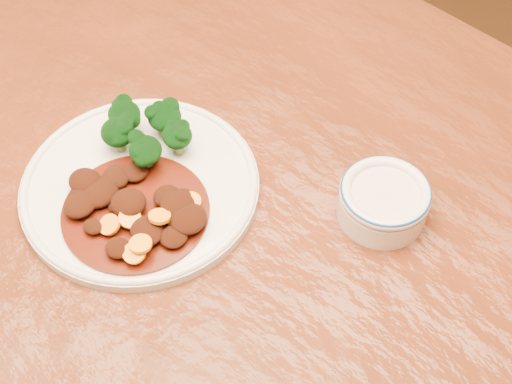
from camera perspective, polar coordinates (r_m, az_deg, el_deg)
The scene contains 5 objects.
dining_table at distance 0.94m, azimuth -2.34°, elevation -1.58°, with size 1.57×1.02×0.75m.
dinner_plate at distance 0.86m, azimuth -9.26°, elevation 0.53°, with size 0.29×0.29×0.02m.
broccoli_florets at distance 0.88m, azimuth -8.91°, elevation 4.97°, with size 0.11×0.10×0.05m.
mince_stew at distance 0.83m, azimuth -9.95°, elevation -1.07°, with size 0.17×0.17×0.03m.
dip_bowl at distance 0.83m, azimuth 10.19°, elevation -0.64°, with size 0.11×0.11×0.05m.
Camera 1 is at (0.39, -0.40, 1.42)m, focal length 50.00 mm.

